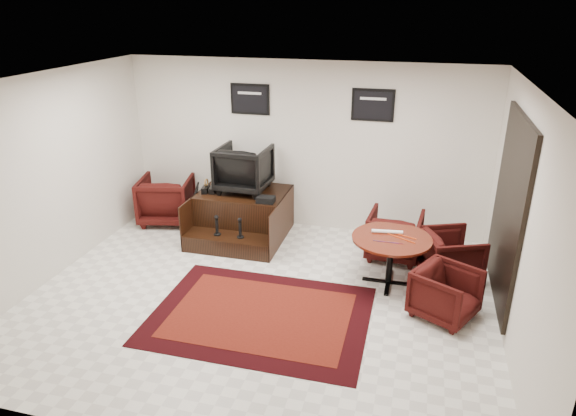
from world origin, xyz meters
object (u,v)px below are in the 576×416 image
at_px(shine_podium, 243,216).
at_px(meeting_table, 391,243).
at_px(shine_chair, 244,166).
at_px(table_chair_window, 450,253).
at_px(armchair_side, 167,197).
at_px(table_chair_corner, 446,291).
at_px(table_chair_back, 395,233).

distance_m(shine_podium, meeting_table, 2.68).
relative_size(shine_chair, meeting_table, 0.77).
xyz_separation_m(shine_podium, table_chair_window, (3.28, -0.61, 0.04)).
xyz_separation_m(shine_podium, meeting_table, (2.48, -0.98, 0.27)).
relative_size(armchair_side, table_chair_corner, 1.27).
bearing_deg(shine_chair, meeting_table, 157.21).
bearing_deg(shine_podium, shine_chair, 90.00).
distance_m(armchair_side, table_chair_window, 4.83).
height_order(shine_chair, table_chair_window, shine_chair).
relative_size(meeting_table, table_chair_corner, 1.51).
relative_size(table_chair_back, table_chair_window, 1.04).
bearing_deg(meeting_table, armchair_side, 163.22).
bearing_deg(shine_chair, shine_podium, 91.75).
xyz_separation_m(meeting_table, table_chair_back, (0.01, 0.82, -0.22)).
bearing_deg(shine_podium, table_chair_back, -3.70).
xyz_separation_m(shine_podium, table_chair_back, (2.49, -0.16, 0.06)).
height_order(armchair_side, table_chair_back, armchair_side).
height_order(shine_podium, table_chair_back, table_chair_back).
distance_m(shine_chair, table_chair_corner, 3.75).
height_order(shine_chair, table_chair_back, shine_chair).
bearing_deg(shine_chair, table_chair_back, 174.68).
bearing_deg(armchair_side, table_chair_back, 162.23).
relative_size(shine_podium, table_chair_corner, 2.09).
xyz_separation_m(shine_chair, armchair_side, (-1.48, 0.06, -0.70)).
relative_size(shine_podium, armchair_side, 1.64).
distance_m(meeting_table, table_chair_window, 0.91).
xyz_separation_m(armchair_side, table_chair_window, (4.76, -0.82, -0.07)).
bearing_deg(table_chair_back, table_chair_window, 155.36).
relative_size(shine_chair, table_chair_back, 1.04).
height_order(armchair_side, table_chair_window, armchair_side).
relative_size(shine_podium, table_chair_back, 1.87).
xyz_separation_m(table_chair_back, table_chair_corner, (0.72, -1.47, -0.04)).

